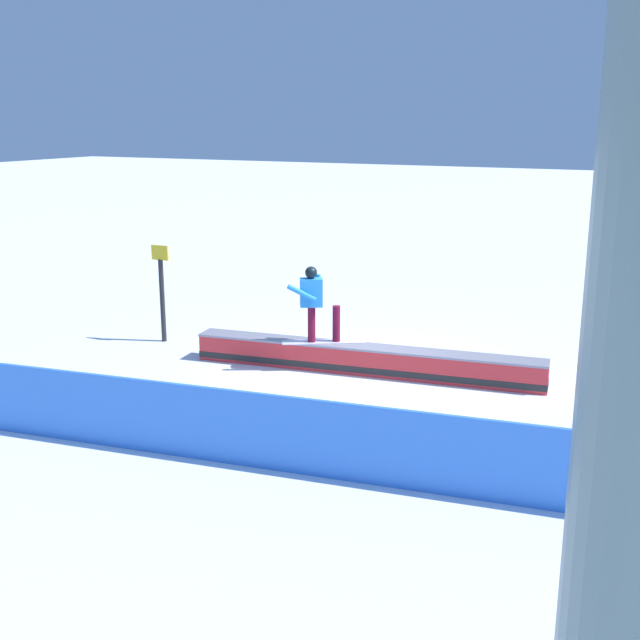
{
  "coord_description": "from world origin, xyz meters",
  "views": [
    {
      "loc": [
        -5.38,
        12.74,
        4.54
      ],
      "look_at": [
        0.39,
        1.05,
        1.19
      ],
      "focal_mm": 44.76,
      "sensor_mm": 36.0,
      "label": 1
    }
  ],
  "objects": [
    {
      "name": "ground_plane",
      "position": [
        0.0,
        0.0,
        0.0
      ],
      "size": [
        120.0,
        120.0,
        0.0
      ],
      "primitive_type": "plane",
      "color": "white"
    },
    {
      "name": "grind_box",
      "position": [
        0.0,
        0.0,
        0.23
      ],
      "size": [
        6.45,
        1.37,
        0.51
      ],
      "color": "red",
      "rests_on": "ground_plane"
    },
    {
      "name": "snowboarder",
      "position": [
        0.91,
        0.19,
        1.28
      ],
      "size": [
        1.47,
        1.03,
        1.41
      ],
      "color": "silver",
      "rests_on": "grind_box"
    },
    {
      "name": "safety_fence",
      "position": [
        0.0,
        4.37,
        0.52
      ],
      "size": [
        12.5,
        1.78,
        1.05
      ],
      "primitive_type": "cube",
      "rotation": [
        0.0,
        0.0,
        0.14
      ],
      "color": "#397BED",
      "rests_on": "ground_plane"
    },
    {
      "name": "trail_marker",
      "position": [
        4.57,
        -0.11,
        1.07
      ],
      "size": [
        0.4,
        0.1,
        2.01
      ],
      "color": "#262628",
      "rests_on": "ground_plane"
    }
  ]
}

